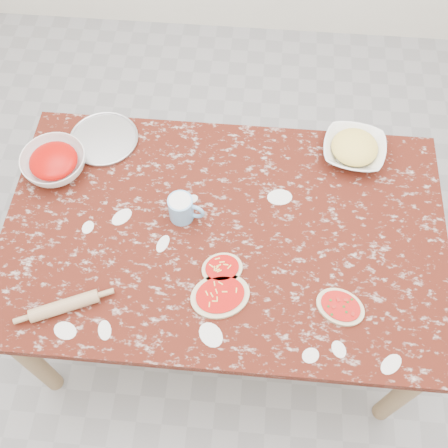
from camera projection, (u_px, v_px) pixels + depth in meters
ground at (224, 308)px, 2.56m from camera, size 4.00×4.00×0.00m
worktable at (224, 242)px, 1.99m from camera, size 1.60×1.00×0.75m
pizza_tray at (104, 139)px, 2.12m from camera, size 0.35×0.35×0.01m
sauce_bowl at (55, 163)px, 2.02m from camera, size 0.29×0.29×0.08m
cheese_bowl at (354, 150)px, 2.06m from camera, size 0.27×0.27×0.06m
flour_mug at (182, 208)px, 1.90m from camera, size 0.13×0.09×0.10m
pizza_left at (220, 296)px, 1.78m from camera, size 0.25×0.22×0.02m
pizza_mid at (222, 269)px, 1.83m from camera, size 0.17×0.16×0.02m
pizza_right at (340, 307)px, 1.76m from camera, size 0.20×0.18×0.02m
rolling_pin at (64, 306)px, 1.75m from camera, size 0.23×0.13×0.05m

